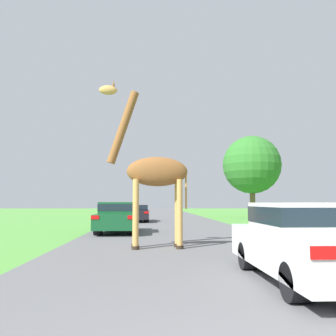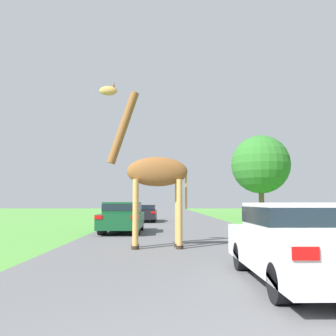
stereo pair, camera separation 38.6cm
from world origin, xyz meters
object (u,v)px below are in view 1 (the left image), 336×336
Objects in this scene: car_lead_maroon at (308,240)px; car_queue_right at (137,213)px; car_queue_left at (118,217)px; tree_centre_back at (252,165)px; giraffe_near_road at (152,173)px.

car_lead_maroon is 20.33m from car_queue_right.
tree_centre_back is (10.66, 14.94, 4.03)m from car_queue_left.
car_queue_left is at bearing 112.38° from car_lead_maroon.
car_queue_left is at bearing 11.57° from giraffe_near_road.
car_lead_maroon reaches higher than car_queue_right.
tree_centre_back is (9.10, 20.63, 2.47)m from giraffe_near_road.
tree_centre_back is at bearing 75.95° from car_lead_maroon.
car_queue_right is (-1.04, 15.22, -1.65)m from giraffe_near_road.
car_lead_maroon is 0.97× the size of car_queue_left.
tree_centre_back reaches higher than giraffe_near_road.
car_queue_left reaches higher than car_queue_right.
giraffe_near_road is at bearing -86.08° from car_queue_right.
car_lead_maroon is 0.56× the size of tree_centre_back.
car_queue_right is 12.21m from tree_centre_back.
car_queue_right is 0.62× the size of tree_centre_back.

